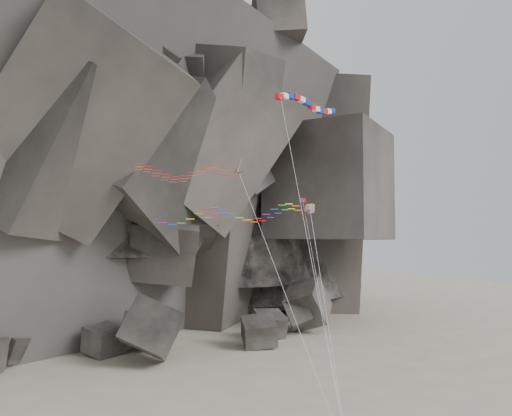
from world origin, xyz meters
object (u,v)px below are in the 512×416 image
delta_kite (184,171)px  pennant_kite (310,244)px  banner_kite (308,106)px  parafoil_kite (234,214)px

delta_kite → pennant_kite: size_ratio=1.21×
banner_kite → pennant_kite: bearing=-141.9°
banner_kite → parafoil_kite: bearing=-177.9°
parafoil_kite → pennant_kite: 7.17m
banner_kite → parafoil_kite: 15.53m
parafoil_kite → banner_kite: bearing=-10.6°
banner_kite → parafoil_kite: (-10.26, -3.49, -11.12)m
parafoil_kite → delta_kite: bearing=81.1°
delta_kite → pennant_kite: bearing=-20.6°
delta_kite → parafoil_kite: size_ratio=1.24×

